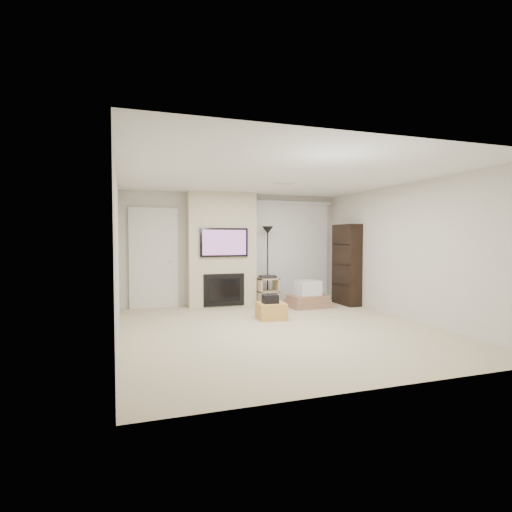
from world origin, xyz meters
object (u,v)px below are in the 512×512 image
object	(u,v)px
ottoman	(271,311)
av_stand	(268,289)
box_stack	(308,297)
bookshelf	(347,265)
floor_lamp	(268,243)

from	to	relation	value
ottoman	av_stand	xyz separation A→B (m)	(0.49, 1.51, 0.20)
box_stack	bookshelf	size ratio (longest dim) A/B	0.49
ottoman	floor_lamp	distance (m)	2.10
av_stand	bookshelf	size ratio (longest dim) A/B	0.37
av_stand	bookshelf	bearing A→B (deg)	-17.43
av_stand	floor_lamp	bearing A→B (deg)	71.11
av_stand	bookshelf	distance (m)	1.86
floor_lamp	box_stack	bearing A→B (deg)	-44.89
floor_lamp	av_stand	bearing A→B (deg)	-108.89
floor_lamp	box_stack	size ratio (longest dim) A/B	1.97
floor_lamp	bookshelf	world-z (taller)	bookshelf
av_stand	box_stack	bearing A→B (deg)	-38.80
av_stand	box_stack	world-z (taller)	av_stand
ottoman	av_stand	distance (m)	1.60
av_stand	ottoman	bearing A→B (deg)	-107.87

